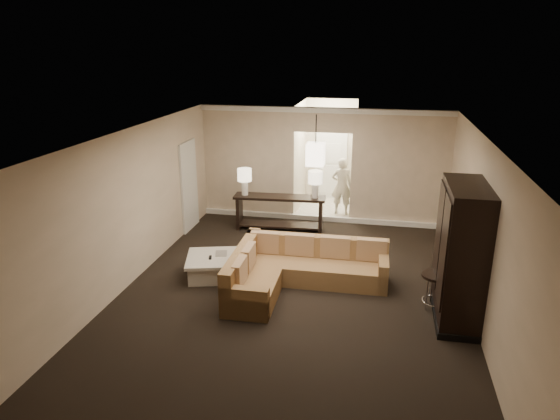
% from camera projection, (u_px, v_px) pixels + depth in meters
% --- Properties ---
extents(ground, '(8.00, 8.00, 0.00)m').
position_uv_depth(ground, '(292.00, 294.00, 8.82)').
color(ground, black).
rests_on(ground, ground).
extents(wall_back, '(6.00, 0.04, 2.80)m').
position_uv_depth(wall_back, '(322.00, 165.00, 12.09)').
color(wall_back, beige).
rests_on(wall_back, ground).
extents(wall_front, '(6.00, 0.04, 2.80)m').
position_uv_depth(wall_front, '(218.00, 360.00, 4.66)').
color(wall_front, beige).
rests_on(wall_front, ground).
extents(wall_left, '(0.04, 8.00, 2.80)m').
position_uv_depth(wall_left, '(129.00, 208.00, 8.95)').
color(wall_left, beige).
rests_on(wall_left, ground).
extents(wall_right, '(0.04, 8.00, 2.80)m').
position_uv_depth(wall_right, '(482.00, 232.00, 7.80)').
color(wall_right, beige).
rests_on(wall_right, ground).
extents(ceiling, '(6.00, 8.00, 0.02)m').
position_uv_depth(ceiling, '(294.00, 137.00, 7.93)').
color(ceiling, white).
rests_on(ceiling, wall_back).
extents(crown_molding, '(6.00, 0.10, 0.12)m').
position_uv_depth(crown_molding, '(323.00, 110.00, 11.62)').
color(crown_molding, white).
rests_on(crown_molding, wall_back).
extents(baseboard, '(6.00, 0.10, 0.12)m').
position_uv_depth(baseboard, '(320.00, 218.00, 12.47)').
color(baseboard, white).
rests_on(baseboard, ground).
extents(side_door, '(0.05, 0.90, 2.10)m').
position_uv_depth(side_door, '(189.00, 186.00, 11.65)').
color(side_door, white).
rests_on(side_door, ground).
extents(foyer, '(1.44, 2.02, 2.80)m').
position_uv_depth(foyer, '(328.00, 158.00, 13.37)').
color(foyer, white).
rests_on(foyer, ground).
extents(sectional_sofa, '(2.69, 2.14, 0.80)m').
position_uv_depth(sectional_sofa, '(295.00, 270.00, 9.01)').
color(sectional_sofa, brown).
rests_on(sectional_sofa, ground).
extents(coffee_table, '(1.21, 1.21, 0.41)m').
position_uv_depth(coffee_table, '(214.00, 266.00, 9.45)').
color(coffee_table, beige).
rests_on(coffee_table, ground).
extents(console_table, '(2.16, 0.63, 0.83)m').
position_uv_depth(console_table, '(280.00, 210.00, 11.75)').
color(console_table, black).
rests_on(console_table, ground).
extents(armoire, '(0.66, 1.54, 2.21)m').
position_uv_depth(armoire, '(460.00, 256.00, 7.77)').
color(armoire, black).
rests_on(armoire, ground).
extents(drink_table, '(0.48, 0.48, 0.60)m').
position_uv_depth(drink_table, '(435.00, 284.00, 8.25)').
color(drink_table, black).
rests_on(drink_table, ground).
extents(table_lamp_left, '(0.33, 0.33, 0.63)m').
position_uv_depth(table_lamp_left, '(245.00, 177.00, 11.61)').
color(table_lamp_left, white).
rests_on(table_lamp_left, console_table).
extents(table_lamp_right, '(0.33, 0.33, 0.63)m').
position_uv_depth(table_lamp_right, '(315.00, 180.00, 11.40)').
color(table_lamp_right, white).
rests_on(table_lamp_right, console_table).
extents(pendant_light, '(0.38, 0.38, 1.09)m').
position_uv_depth(pendant_light, '(315.00, 154.00, 10.71)').
color(pendant_light, black).
rests_on(pendant_light, ceiling).
extents(person, '(0.62, 0.44, 1.64)m').
position_uv_depth(person, '(342.00, 183.00, 12.74)').
color(person, beige).
rests_on(person, ground).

